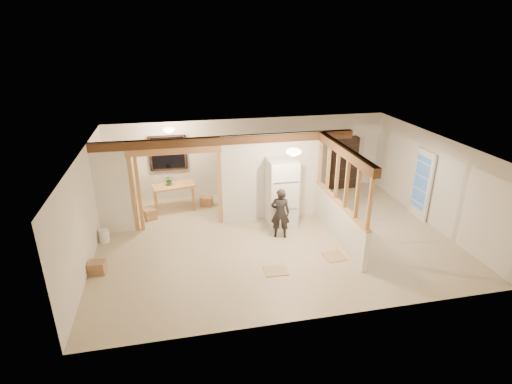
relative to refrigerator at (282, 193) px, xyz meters
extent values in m
cube|color=#BFAE8E|center=(-0.40, -0.76, -0.95)|extent=(9.00, 6.50, 0.01)
cube|color=white|center=(-0.40, -0.76, 1.56)|extent=(9.00, 6.50, 0.01)
cube|color=silver|center=(-0.40, 2.49, 0.31)|extent=(9.00, 0.01, 2.50)
cube|color=silver|center=(-0.40, -4.01, 0.31)|extent=(9.00, 0.01, 2.50)
cube|color=silver|center=(-4.90, -0.76, 0.31)|extent=(0.01, 6.50, 2.50)
cube|color=silver|center=(4.10, -0.76, 0.31)|extent=(0.01, 6.50, 2.50)
cube|color=silver|center=(-4.45, 0.44, 0.31)|extent=(0.90, 0.12, 2.50)
cube|color=silver|center=(-0.20, 0.44, 0.31)|extent=(2.80, 0.12, 2.50)
cube|color=tan|center=(-2.80, 0.44, 0.16)|extent=(2.46, 0.14, 2.20)
cube|color=brown|center=(-1.40, 0.44, 1.44)|extent=(7.00, 0.18, 0.22)
cube|color=brown|center=(1.20, -1.16, 1.44)|extent=(0.18, 3.30, 0.22)
cube|color=silver|center=(1.20, -1.16, -0.44)|extent=(0.12, 3.20, 1.00)
cube|color=tan|center=(1.20, -1.16, 0.72)|extent=(0.14, 3.20, 1.32)
cube|color=black|center=(-3.00, 2.41, 0.61)|extent=(1.12, 0.10, 1.10)
cube|color=white|center=(4.02, -0.36, 0.06)|extent=(0.12, 0.86, 2.00)
ellipsoid|color=#FFEABF|center=(-0.10, -1.26, 1.54)|extent=(0.36, 0.36, 0.16)
ellipsoid|color=#FFEABF|center=(-2.90, 1.54, 1.54)|extent=(0.32, 0.32, 0.14)
ellipsoid|color=#FFD88C|center=(-2.40, 0.84, 1.24)|extent=(0.07, 0.07, 0.07)
cube|color=white|center=(0.00, 0.00, 0.00)|extent=(0.78, 0.75, 1.88)
imported|color=black|center=(-0.24, -0.74, -0.26)|extent=(0.57, 0.45, 1.37)
cube|color=tan|center=(-2.91, 1.66, -0.56)|extent=(1.32, 0.85, 0.77)
imported|color=#347937|center=(-3.02, 1.70, -0.02)|extent=(0.32, 0.29, 0.31)
cylinder|color=maroon|center=(-4.60, 1.98, -0.60)|extent=(0.60, 0.60, 0.68)
cube|color=black|center=(2.80, 2.27, -0.05)|extent=(0.89, 0.30, 1.78)
cylinder|color=white|center=(-4.74, -0.07, -0.78)|extent=(0.31, 0.31, 0.33)
cube|color=#A1754E|center=(-1.94, 1.67, -0.79)|extent=(0.43, 0.39, 0.30)
cube|color=#A1754E|center=(-3.63, 1.06, -0.80)|extent=(0.41, 0.41, 0.29)
cube|color=#A1754E|center=(-4.69, -1.55, -0.80)|extent=(0.39, 0.33, 0.29)
cube|color=tan|center=(0.80, -1.99, -0.93)|extent=(0.53, 0.53, 0.02)
cube|color=tan|center=(-0.75, -2.31, -0.93)|extent=(0.54, 0.44, 0.02)
camera|label=1|loc=(-2.77, -9.76, 4.15)|focal=28.00mm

